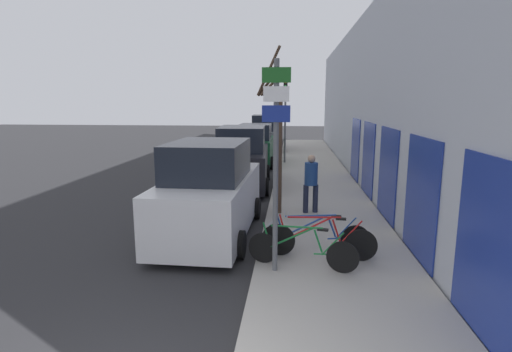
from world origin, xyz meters
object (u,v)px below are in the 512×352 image
at_px(parked_car_1, 243,160).
at_px(pedestrian_near, 311,179).
at_px(bicycle_2, 316,236).
at_px(bicycle_0, 302,249).
at_px(parked_car_3, 265,135).
at_px(parked_car_2, 256,146).
at_px(street_tree, 277,141).
at_px(bicycle_1, 319,240).
at_px(parked_car_0, 210,193).
at_px(traffic_light, 285,106).
at_px(signpost, 276,156).

height_order(parked_car_1, pedestrian_near, parked_car_1).
bearing_deg(bicycle_2, bicycle_0, 157.48).
bearing_deg(parked_car_3, parked_car_1, -93.54).
height_order(parked_car_2, street_tree, street_tree).
bearing_deg(bicycle_1, pedestrian_near, 6.01).
xyz_separation_m(parked_car_0, parked_car_3, (0.20, 16.89, 0.02)).
distance_m(bicycle_0, street_tree, 4.24).
bearing_deg(street_tree, parked_car_0, -132.32).
relative_size(parked_car_2, pedestrian_near, 2.56).
relative_size(bicycle_1, parked_car_3, 0.49).
bearing_deg(street_tree, bicycle_1, -73.32).
bearing_deg(bicycle_0, parked_car_3, 19.21).
relative_size(parked_car_1, parked_car_3, 1.03).
height_order(bicycle_1, pedestrian_near, pedestrian_near).
bearing_deg(parked_car_3, bicycle_1, -85.76).
height_order(bicycle_1, parked_car_0, parked_car_0).
bearing_deg(bicycle_1, traffic_light, 9.74).
bearing_deg(traffic_light, bicycle_0, -87.42).
bearing_deg(parked_car_1, bicycle_2, -73.55).
xyz_separation_m(bicycle_1, parked_car_3, (-2.35, 18.52, 0.55)).
xyz_separation_m(signpost, parked_car_0, (-1.69, 2.31, -1.24)).
xyz_separation_m(parked_car_1, parked_car_3, (0.11, 11.29, 0.02)).
bearing_deg(parked_car_3, street_tree, -87.91).
relative_size(bicycle_2, parked_car_2, 0.53).
distance_m(bicycle_1, street_tree, 3.85).
distance_m(parked_car_0, pedestrian_near, 3.07).
height_order(bicycle_1, bicycle_2, bicycle_1).
bearing_deg(parked_car_2, parked_car_0, -90.33).
xyz_separation_m(bicycle_2, street_tree, (-0.94, 3.04, 1.66)).
relative_size(bicycle_0, pedestrian_near, 1.26).
relative_size(bicycle_0, bicycle_2, 0.93).
distance_m(parked_car_0, street_tree, 2.56).
distance_m(parked_car_1, traffic_light, 6.09).
distance_m(signpost, parked_car_1, 8.16).
distance_m(signpost, parked_car_0, 3.12).
height_order(bicycle_0, pedestrian_near, pedestrian_near).
bearing_deg(signpost, parked_car_3, 94.42).
bearing_deg(parked_car_2, bicycle_0, -80.83).
height_order(bicycle_0, bicycle_1, bicycle_1).
distance_m(parked_car_3, pedestrian_near, 15.31).
relative_size(parked_car_0, pedestrian_near, 2.88).
relative_size(bicycle_2, parked_car_3, 0.49).
xyz_separation_m(signpost, bicycle_1, (0.86, 0.68, -1.77)).
bearing_deg(traffic_light, bicycle_2, -85.86).
height_order(bicycle_1, parked_car_2, parked_car_2).
bearing_deg(bicycle_2, parked_car_3, 5.43).
distance_m(bicycle_2, pedestrian_near, 3.15).
xyz_separation_m(bicycle_2, parked_car_0, (-2.49, 1.34, 0.54)).
xyz_separation_m(bicycle_0, traffic_light, (-0.60, 13.30, 2.52)).
bearing_deg(parked_car_1, bicycle_1, -73.87).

